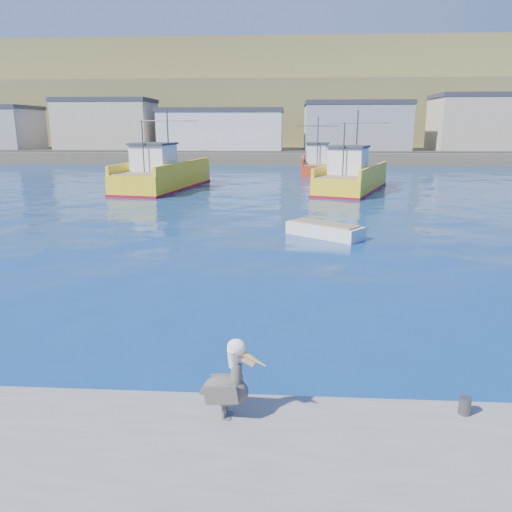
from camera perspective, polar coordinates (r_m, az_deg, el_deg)
The scene contains 8 objects.
ground at distance 12.16m, azimuth 3.38°, elevation -10.53°, with size 260.00×260.00×0.00m, color navy.
dock_bollards at distance 8.87m, azimuth 7.35°, elevation -16.11°, with size 36.20×0.20×0.30m.
far_shore at distance 120.27m, azimuth 3.77°, elevation 16.46°, with size 200.00×81.00×24.00m.
trawler_yellow_a at distance 43.29m, azimuth -10.64°, elevation 9.02°, with size 6.19×12.89×6.65m.
trawler_yellow_b at distance 41.78m, azimuth 10.82°, elevation 8.72°, with size 7.33×11.63×6.48m.
boat_orange at distance 56.51m, azimuth 6.98°, elevation 10.39°, with size 4.63×8.99×6.15m.
skiff_mid at distance 24.20m, azimuth 7.84°, elevation 2.82°, with size 3.74×3.32×0.81m.
pelican at distance 8.40m, azimuth -3.21°, elevation -14.39°, with size 1.14×0.55×1.40m.
Camera 1 is at (-0.01, -11.01, 5.17)m, focal length 35.00 mm.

